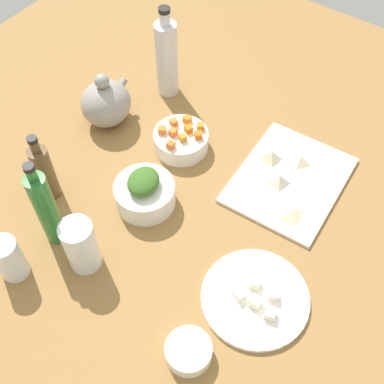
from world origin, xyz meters
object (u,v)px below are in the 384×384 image
at_px(plate_tofu, 255,298).
at_px(drinking_glass_0, 81,246).
at_px(cutting_board, 289,180).
at_px(bottle_2, 46,208).
at_px(bowl_greens, 145,194).
at_px(bottle_0, 167,58).
at_px(bottle_1, 44,172).
at_px(drinking_glass_1, 9,259).
at_px(bowl_small_side, 189,351).
at_px(bowl_carrots, 181,140).
at_px(teapot, 106,103).

xyz_separation_m(plate_tofu, drinking_glass_0, (-0.14, 0.36, 0.06)).
height_order(cutting_board, bottle_2, bottle_2).
bearing_deg(bowl_greens, bottle_0, 29.43).
xyz_separation_m(bottle_0, bottle_1, (-0.47, 0.01, -0.03)).
bearing_deg(drinking_glass_1, plate_tofu, -61.71).
distance_m(cutting_board, drinking_glass_1, 0.69).
distance_m(bottle_0, bottle_2, 0.56).
bearing_deg(bowl_small_side, bowl_carrots, 37.85).
bearing_deg(bowl_carrots, bottle_2, 169.78).
bearing_deg(plate_tofu, bowl_carrots, 56.11).
bearing_deg(cutting_board, plate_tofu, -163.62).
bearing_deg(bowl_greens, bowl_small_side, -128.58).
relative_size(plate_tofu, bottle_0, 0.86).
xyz_separation_m(bowl_carrots, bottle_1, (-0.31, 0.17, 0.06)).
xyz_separation_m(plate_tofu, drinking_glass_1, (-0.25, 0.47, 0.05)).
distance_m(cutting_board, bottle_0, 0.48).
bearing_deg(bottle_2, drinking_glass_1, 175.69).
bearing_deg(bottle_2, teapot, 23.27).
xyz_separation_m(teapot, drinking_glass_0, (-0.37, -0.25, 0.01)).
distance_m(bowl_small_side, bottle_2, 0.42).
relative_size(bowl_carrots, bowl_small_side, 1.53).
bearing_deg(drinking_glass_0, bowl_carrots, 4.34).
distance_m(bowl_carrots, bowl_small_side, 0.56).
height_order(bottle_1, bottle_2, bottle_2).
distance_m(bowl_carrots, bottle_0, 0.24).
height_order(cutting_board, bottle_1, bottle_1).
xyz_separation_m(bowl_greens, drinking_glass_0, (-0.21, 0.01, 0.04)).
height_order(teapot, drinking_glass_0, teapot).
bearing_deg(drinking_glass_0, bottle_1, 65.25).
distance_m(plate_tofu, drinking_glass_0, 0.39).
xyz_separation_m(cutting_board, drinking_glass_0, (-0.47, 0.26, 0.06)).
bearing_deg(bottle_2, bottle_0, 9.51).
relative_size(bowl_greens, bowl_carrots, 1.01).
distance_m(teapot, drinking_glass_1, 0.50).
bearing_deg(cutting_board, bottle_0, 78.55).
bearing_deg(bottle_2, cutting_board, -38.35).
bearing_deg(bottle_0, bowl_carrots, -134.06).
distance_m(bowl_greens, bowl_carrots, 0.20).
bearing_deg(bottle_1, bottle_0, -0.79).
distance_m(bowl_carrots, drinking_glass_0, 0.41).
height_order(plate_tofu, teapot, teapot).
xyz_separation_m(bowl_carrots, bottle_0, (0.16, 0.16, 0.09)).
relative_size(bowl_greens, teapot, 0.92).
relative_size(plate_tofu, bowl_small_side, 2.47).
relative_size(bowl_small_side, bottle_2, 0.37).
height_order(bottle_2, drinking_glass_1, bottle_2).
relative_size(cutting_board, bowl_small_side, 3.32).
xyz_separation_m(teapot, drinking_glass_1, (-0.48, -0.14, -0.01)).
xyz_separation_m(bottle_0, bottle_2, (-0.55, -0.09, -0.00)).
distance_m(bowl_greens, bottle_0, 0.41).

